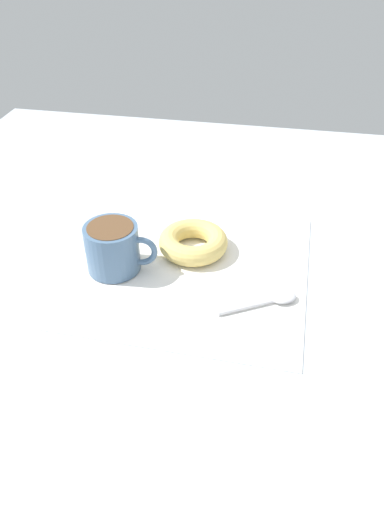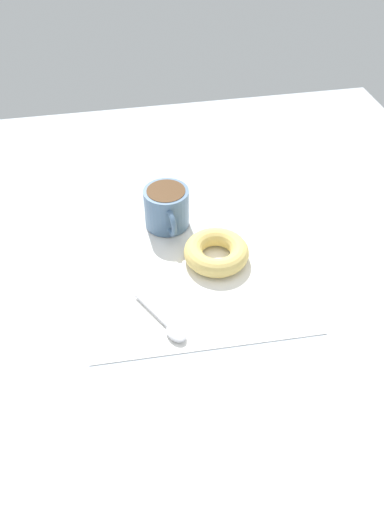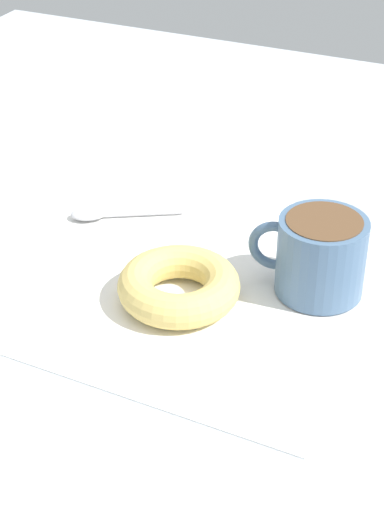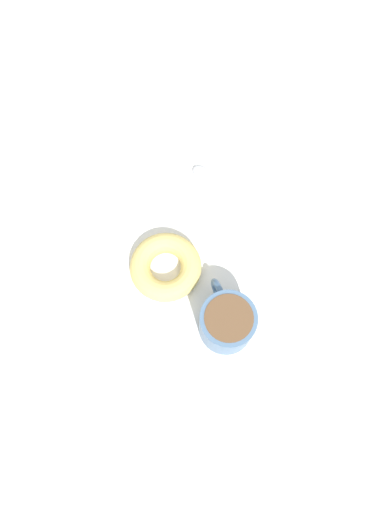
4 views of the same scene
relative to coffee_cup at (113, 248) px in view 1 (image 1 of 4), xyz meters
The scene contains 5 objects.
ground_plane 14.13cm from the coffee_cup, ahead, with size 120.00×120.00×2.00cm, color #B2BCC6.
napkin 12.27cm from the coffee_cup, 13.39° to the left, with size 34.46×34.46×0.30cm, color white.
coffee_cup is the anchor object (origin of this frame).
donut 12.92cm from the coffee_cup, 33.05° to the left, with size 10.90×10.90×3.14cm, color #E5C66B.
spoon 24.51cm from the coffee_cup, ahead, with size 10.87×6.99×0.90cm.
Camera 1 is at (9.31, -56.27, 46.88)cm, focal length 35.00 mm.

